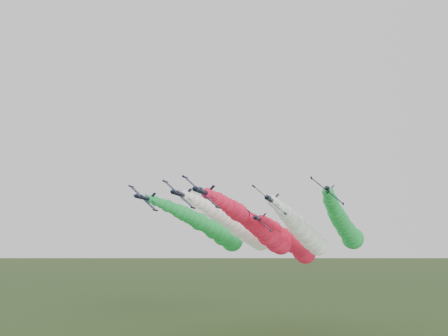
{
  "coord_description": "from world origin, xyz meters",
  "views": [
    {
      "loc": [
        23.38,
        -77.85,
        25.69
      ],
      "look_at": [
        0.49,
        8.11,
        41.77
      ],
      "focal_mm": 35.0,
      "sensor_mm": 36.0,
      "label": 1
    }
  ],
  "objects_px": {
    "jet_inner_right": "(306,234)",
    "jet_outer_left": "(214,230)",
    "jet_lead": "(265,232)",
    "jet_outer_right": "(345,226)",
    "jet_inner_left": "(242,229)",
    "jet_trail": "(294,245)"
  },
  "relations": [
    {
      "from": "jet_outer_right",
      "to": "jet_outer_left",
      "type": "bearing_deg",
      "value": -179.59
    },
    {
      "from": "jet_inner_right",
      "to": "jet_outer_left",
      "type": "relative_size",
      "value": 0.99
    },
    {
      "from": "jet_outer_left",
      "to": "jet_outer_right",
      "type": "distance_m",
      "value": 39.96
    },
    {
      "from": "jet_inner_right",
      "to": "jet_trail",
      "type": "xyz_separation_m",
      "value": [
        -5.1,
        16.53,
        -2.94
      ]
    },
    {
      "from": "jet_lead",
      "to": "jet_inner_left",
      "type": "distance_m",
      "value": 11.44
    },
    {
      "from": "jet_trail",
      "to": "jet_outer_left",
      "type": "bearing_deg",
      "value": -155.35
    },
    {
      "from": "jet_outer_left",
      "to": "jet_trail",
      "type": "relative_size",
      "value": 1.0
    },
    {
      "from": "jet_trail",
      "to": "jet_inner_right",
      "type": "bearing_deg",
      "value": -72.85
    },
    {
      "from": "jet_lead",
      "to": "jet_trail",
      "type": "xyz_separation_m",
      "value": [
        4.89,
        27.78,
        -3.17
      ]
    },
    {
      "from": "jet_inner_left",
      "to": "jet_inner_right",
      "type": "distance_m",
      "value": 18.42
    },
    {
      "from": "jet_outer_left",
      "to": "jet_trail",
      "type": "height_order",
      "value": "jet_outer_left"
    },
    {
      "from": "jet_outer_left",
      "to": "jet_trail",
      "type": "distance_m",
      "value": 26.73
    },
    {
      "from": "jet_lead",
      "to": "jet_inner_right",
      "type": "height_order",
      "value": "jet_lead"
    },
    {
      "from": "jet_lead",
      "to": "jet_trail",
      "type": "relative_size",
      "value": 0.99
    },
    {
      "from": "jet_outer_left",
      "to": "jet_trail",
      "type": "bearing_deg",
      "value": 24.65
    },
    {
      "from": "jet_outer_left",
      "to": "jet_outer_right",
      "type": "relative_size",
      "value": 1.0
    },
    {
      "from": "jet_inner_right",
      "to": "jet_outer_right",
      "type": "distance_m",
      "value": 12.55
    },
    {
      "from": "jet_lead",
      "to": "jet_inner_right",
      "type": "distance_m",
      "value": 15.05
    },
    {
      "from": "jet_lead",
      "to": "jet_outer_left",
      "type": "height_order",
      "value": "jet_outer_left"
    },
    {
      "from": "jet_inner_left",
      "to": "jet_outer_right",
      "type": "relative_size",
      "value": 0.99
    },
    {
      "from": "jet_trail",
      "to": "jet_lead",
      "type": "bearing_deg",
      "value": -99.99
    },
    {
      "from": "jet_inner_right",
      "to": "jet_trail",
      "type": "bearing_deg",
      "value": 107.15
    }
  ]
}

